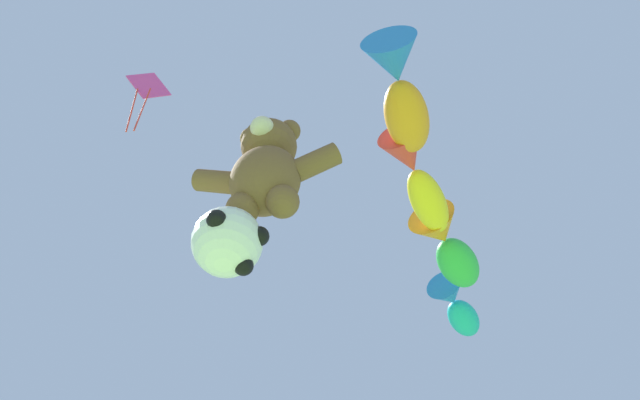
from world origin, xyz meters
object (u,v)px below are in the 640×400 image
Objects in this scene: fish_kite_emerald at (448,246)px; fish_kite_goldfin at (418,178)px; soccer_ball_kite at (228,242)px; fish_kite_teal at (456,306)px; teddy_bear_kite at (266,169)px; diamond_kite at (146,90)px; fish_kite_tangerine at (400,90)px.

fish_kite_goldfin is at bearing -100.26° from fish_kite_emerald.
soccer_ball_kite is 8.65m from fish_kite_teal.
teddy_bear_kite is 4.93m from diamond_kite.
fish_kite_goldfin is 5.63m from diamond_kite.
soccer_ball_kite is 0.45× the size of fish_kite_tangerine.
fish_kite_emerald reaches higher than soccer_ball_kite.
fish_kite_tangerine is (2.58, 0.40, 3.95)m from soccer_ball_kite.
soccer_ball_kite is at bearing 168.77° from teddy_bear_kite.
fish_kite_emerald is 1.20× the size of fish_kite_teal.
diamond_kite reaches higher than fish_kite_teal.
fish_kite_emerald is at bearing 56.63° from soccer_ball_kite.
soccer_ball_kite is 5.43m from fish_kite_goldfin.
fish_kite_teal is (0.35, 4.20, 0.60)m from fish_kite_goldfin.
soccer_ball_kite is 4.73m from fish_kite_tangerine.
diamond_kite is at bearing 177.20° from soccer_ball_kite.
teddy_bear_kite is 0.89× the size of fish_kite_goldfin.
fish_kite_goldfin reaches higher than teddy_bear_kite.
fish_kite_emerald reaches higher than fish_kite_goldfin.
teddy_bear_kite is 1.18× the size of fish_kite_teal.
teddy_bear_kite is at bearing -166.93° from fish_kite_tangerine.
diamond_kite reaches higher than fish_kite_emerald.
fish_kite_tangerine is 1.00× the size of fish_kite_emerald.
teddy_bear_kite is 6.03m from fish_kite_emerald.
fish_kite_tangerine is 2.03m from fish_kite_goldfin.
fish_kite_emerald is at bearing 84.43° from fish_kite_tangerine.
teddy_bear_kite is 0.99× the size of fish_kite_tangerine.
diamond_kite is (-5.29, -6.52, 0.80)m from fish_kite_teal.
fish_kite_teal reaches higher than soccer_ball_kite.
fish_kite_goldfin reaches higher than soccer_ball_kite.
soccer_ball_kite is 0.44× the size of diamond_kite.
teddy_bear_kite is 2.18× the size of soccer_ball_kite.
fish_kite_teal is (0.38, 6.23, 0.76)m from fish_kite_tangerine.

